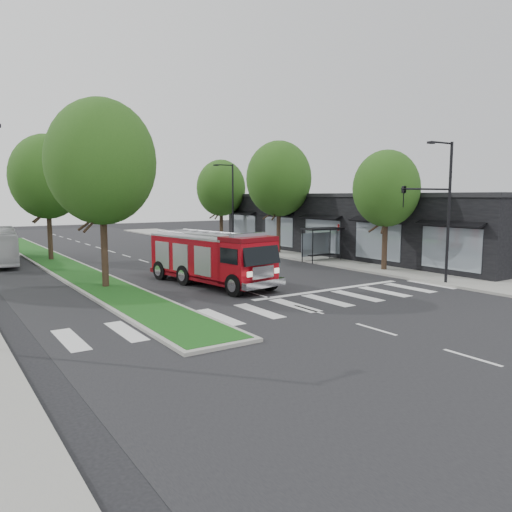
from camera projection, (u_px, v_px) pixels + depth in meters
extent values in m
plane|color=black|center=(258.00, 295.00, 25.52)|extent=(140.00, 140.00, 0.00)
cube|color=gray|center=(317.00, 257.00, 40.64)|extent=(5.00, 80.00, 0.15)
cube|color=gray|center=(57.00, 263.00, 37.09)|extent=(3.00, 50.00, 0.14)
cube|color=#134414|center=(57.00, 262.00, 37.09)|extent=(2.60, 49.50, 0.02)
cube|color=black|center=(358.00, 226.00, 42.83)|extent=(8.00, 30.00, 5.00)
cylinder|color=black|center=(313.00, 247.00, 36.87)|extent=(0.08, 0.08, 2.50)
cylinder|color=black|center=(341.00, 245.00, 38.41)|extent=(0.08, 0.08, 2.50)
cylinder|color=black|center=(302.00, 246.00, 37.86)|extent=(0.08, 0.08, 2.50)
cylinder|color=black|center=(330.00, 244.00, 39.40)|extent=(0.08, 0.08, 2.50)
cube|color=black|center=(322.00, 229.00, 37.98)|extent=(3.20, 1.60, 0.12)
cube|color=#8C99A5|center=(316.00, 244.00, 38.71)|extent=(2.80, 0.04, 1.80)
cube|color=black|center=(321.00, 255.00, 38.22)|extent=(2.40, 0.40, 0.08)
cylinder|color=black|center=(385.00, 244.00, 33.26)|extent=(0.36, 0.36, 3.74)
ellipsoid|color=#133B10|center=(386.00, 188.00, 32.83)|extent=(4.40, 4.40, 5.06)
cylinder|color=black|center=(279.00, 229.00, 43.15)|extent=(0.36, 0.36, 4.40)
ellipsoid|color=#133B10|center=(279.00, 179.00, 42.63)|extent=(5.60, 5.60, 6.44)
cylinder|color=black|center=(221.00, 226.00, 51.44)|extent=(0.36, 0.36, 3.96)
ellipsoid|color=#133B10|center=(221.00, 188.00, 50.98)|extent=(5.00, 5.00, 5.75)
cylinder|color=black|center=(104.00, 247.00, 26.90)|extent=(0.36, 0.36, 4.62)
ellipsoid|color=#133B10|center=(101.00, 162.00, 26.36)|extent=(5.80, 5.80, 6.67)
cylinder|color=black|center=(50.00, 233.00, 38.49)|extent=(0.36, 0.36, 4.40)
ellipsoid|color=#133B10|center=(47.00, 177.00, 37.98)|extent=(5.60, 5.60, 6.44)
cylinder|color=black|center=(449.00, 215.00, 27.91)|extent=(0.16, 0.16, 8.00)
cylinder|color=black|center=(442.00, 143.00, 26.95)|extent=(1.80, 0.10, 0.10)
cube|color=black|center=(431.00, 143.00, 26.46)|extent=(0.45, 0.20, 0.12)
cylinder|color=black|center=(427.00, 189.00, 26.65)|extent=(4.00, 0.10, 0.10)
imported|color=black|center=(404.00, 197.00, 25.70)|extent=(0.18, 0.22, 1.10)
cylinder|color=black|center=(233.00, 207.00, 47.34)|extent=(0.16, 0.16, 8.00)
cylinder|color=black|center=(224.00, 165.00, 46.38)|extent=(1.80, 0.10, 0.10)
cube|color=black|center=(216.00, 165.00, 45.89)|extent=(0.45, 0.20, 0.12)
cube|color=#5F050B|center=(211.00, 276.00, 28.42)|extent=(3.97, 9.09, 0.26)
cube|color=maroon|center=(201.00, 255.00, 28.90)|extent=(3.64, 7.02, 2.09)
cube|color=maroon|center=(248.00, 262.00, 25.92)|extent=(2.88, 2.27, 2.20)
cube|color=#B2B2B7|center=(201.00, 236.00, 28.77)|extent=(3.64, 7.02, 0.13)
cylinder|color=#B2B2B7|center=(188.00, 234.00, 28.11)|extent=(1.10, 6.21, 0.10)
cylinder|color=#B2B2B7|center=(214.00, 232.00, 29.38)|extent=(1.10, 6.21, 0.10)
cube|color=silver|center=(264.00, 284.00, 25.17)|extent=(2.74, 0.79, 0.37)
cube|color=#8C99A5|center=(248.00, 235.00, 25.75)|extent=(2.33, 0.73, 0.19)
cylinder|color=black|center=(235.00, 285.00, 25.01)|extent=(0.54, 1.19, 1.15)
cylinder|color=black|center=(269.00, 280.00, 26.63)|extent=(0.54, 1.19, 1.15)
cylinder|color=black|center=(185.00, 275.00, 28.22)|extent=(0.54, 1.19, 1.15)
cylinder|color=black|center=(218.00, 271.00, 29.84)|extent=(0.54, 1.19, 1.15)
cylinder|color=black|center=(161.00, 270.00, 30.05)|extent=(0.54, 1.19, 1.15)
cylinder|color=black|center=(193.00, 267.00, 31.67)|extent=(0.54, 1.19, 1.15)
imported|color=#B8B9BD|center=(0.00, 246.00, 37.12)|extent=(3.33, 9.82, 2.68)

